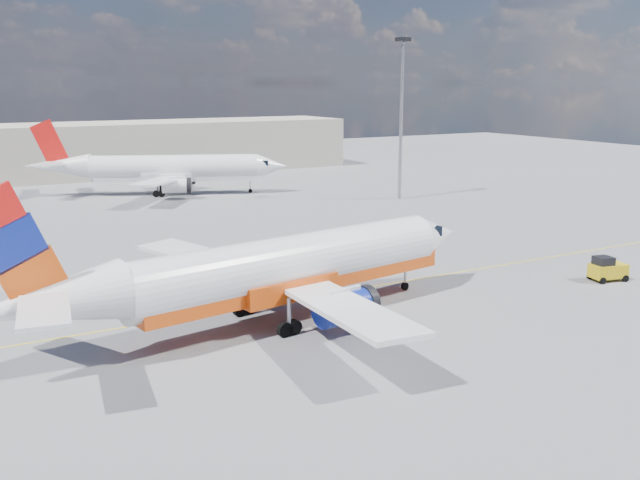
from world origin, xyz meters
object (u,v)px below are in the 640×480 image
main_jet (278,269)px  traffic_cone (285,299)px  second_jet (167,169)px  gse_tug (607,269)px

main_jet → traffic_cone: main_jet is taller
second_jet → main_jet: bearing=-77.6°
gse_tug → traffic_cone: (-22.70, 6.58, -0.58)m
second_jet → gse_tug: 57.52m
gse_tug → traffic_cone: bearing=175.1°
gse_tug → traffic_cone: gse_tug is taller
second_jet → traffic_cone: bearing=-75.9°
traffic_cone → main_jet: bearing=-123.3°
main_jet → traffic_cone: (2.01, 3.06, -2.99)m
gse_tug → main_jet: bearing=-176.8°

